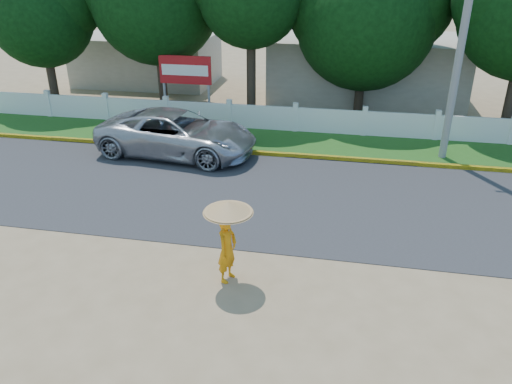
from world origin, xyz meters
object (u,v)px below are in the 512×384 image
at_px(monk_with_parasol, 228,230).
at_px(billboard, 185,73).
at_px(vehicle, 177,133).
at_px(utility_pole, 462,42).

xyz_separation_m(monk_with_parasol, billboard, (-5.13, 12.60, 0.75)).
height_order(monk_with_parasol, billboard, billboard).
height_order(vehicle, monk_with_parasol, monk_with_parasol).
distance_m(vehicle, billboard, 5.08).
bearing_deg(vehicle, monk_with_parasol, -147.40).
distance_m(utility_pole, billboard, 12.03).
bearing_deg(monk_with_parasol, billboard, 112.13).
relative_size(vehicle, billboard, 2.10).
height_order(utility_pole, monk_with_parasol, utility_pole).
relative_size(vehicle, monk_with_parasol, 2.91).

